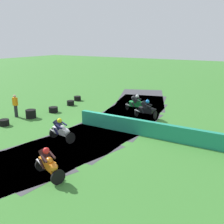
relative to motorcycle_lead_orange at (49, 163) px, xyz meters
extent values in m
plane|color=#38752D|center=(-1.24, 6.38, -0.66)|extent=(120.00, 120.00, 0.00)
cube|color=#3D3D42|center=(-2.02, 0.41, -0.65)|extent=(6.37, 9.98, 0.01)
cube|color=#3D3D42|center=(-1.44, 3.37, -0.65)|extent=(5.32, 9.68, 0.01)
cube|color=#3D3D42|center=(-1.24, 6.38, -0.65)|extent=(4.18, 9.23, 0.01)
cube|color=#3D3D42|center=(-1.43, 9.39, -0.65)|extent=(5.29, 9.67, 0.01)
cube|color=#3D3D42|center=(-2.00, 12.36, -0.65)|extent=(6.34, 9.97, 0.01)
cube|color=#3D3D42|center=(-2.94, 15.22, -0.65)|extent=(7.29, 10.11, 0.01)
cube|color=#1E8466|center=(4.57, 6.37, -0.21)|extent=(15.32, 0.33, 0.90)
cylinder|color=black|center=(0.61, -0.15, -0.36)|extent=(0.31, 0.68, 0.68)
cylinder|color=black|center=(-0.71, 0.31, -0.36)|extent=(0.31, 0.68, 0.68)
cube|color=orange|center=(-0.07, 0.04, -0.07)|extent=(1.06, 0.65, 0.44)
ellipsoid|color=orange|center=(0.09, -0.06, 0.19)|extent=(0.52, 0.44, 0.28)
cone|color=orange|center=(0.57, -0.21, 0.05)|extent=(0.48, 0.41, 0.45)
cylinder|color=#B2B2B7|center=(-0.67, 0.13, -0.16)|extent=(0.42, 0.22, 0.17)
cube|color=#331919|center=(-0.16, 0.01, 0.31)|extent=(0.58, 0.40, 0.60)
sphere|color=red|center=(0.03, -0.11, 0.59)|extent=(0.26, 0.26, 0.26)
cylinder|color=#331919|center=(0.16, 0.08, 0.37)|extent=(0.43, 0.22, 0.24)
cylinder|color=#331919|center=(0.04, -0.26, 0.31)|extent=(0.43, 0.22, 0.24)
cylinder|color=#331919|center=(-0.18, 0.26, -0.02)|extent=(0.31, 0.15, 0.42)
cylinder|color=#331919|center=(-0.30, -0.08, -0.07)|extent=(0.31, 0.15, 0.42)
cylinder|color=black|center=(-1.59, 3.26, -0.37)|extent=(0.20, 0.73, 0.72)
cylinder|color=black|center=(-2.98, 3.47, -0.37)|extent=(0.20, 0.73, 0.72)
cube|color=silver|center=(-2.30, 3.29, -0.07)|extent=(1.04, 0.51, 0.45)
ellipsoid|color=silver|center=(-2.13, 3.20, 0.18)|extent=(0.48, 0.39, 0.30)
cone|color=silver|center=(-1.63, 3.16, 0.04)|extent=(0.44, 0.43, 0.47)
cylinder|color=#B2B2B7|center=(-2.91, 3.28, -0.18)|extent=(0.42, 0.15, 0.17)
cube|color=#1E1E4C|center=(-2.39, 3.21, 0.30)|extent=(0.54, 0.40, 0.62)
sphere|color=yellow|center=(-2.18, 3.12, 0.57)|extent=(0.26, 0.26, 0.26)
cylinder|color=#1E1E4C|center=(-2.09, 3.34, 0.36)|extent=(0.44, 0.14, 0.24)
cylinder|color=#1E1E4C|center=(-2.14, 2.99, 0.28)|extent=(0.44, 0.14, 0.24)
cylinder|color=#1E1E4C|center=(-2.45, 3.49, -0.01)|extent=(0.29, 0.19, 0.42)
cylinder|color=#1E1E4C|center=(-2.50, 3.14, -0.10)|extent=(0.29, 0.19, 0.42)
cylinder|color=black|center=(0.68, 9.65, -0.36)|extent=(0.13, 0.67, 0.66)
cylinder|color=black|center=(-0.71, 9.57, -0.36)|extent=(0.13, 0.67, 0.66)
cube|color=black|center=(-0.01, 9.58, -0.06)|extent=(1.02, 0.38, 0.43)
ellipsoid|color=black|center=(0.17, 9.56, 0.20)|extent=(0.46, 0.33, 0.27)
cone|color=black|center=(0.67, 9.60, 0.06)|extent=(0.41, 0.36, 0.44)
cylinder|color=#B2B2B7|center=(-0.61, 9.44, -0.16)|extent=(0.41, 0.13, 0.17)
cube|color=black|center=(-0.09, 9.53, 0.32)|extent=(0.51, 0.37, 0.59)
sphere|color=#1E7FE0|center=(0.13, 9.51, 0.60)|extent=(0.26, 0.26, 0.26)
cylinder|color=black|center=(0.18, 9.72, 0.36)|extent=(0.43, 0.14, 0.24)
cylinder|color=black|center=(0.20, 9.36, 0.32)|extent=(0.43, 0.14, 0.24)
cylinder|color=black|center=(-0.20, 9.74, -0.02)|extent=(0.27, 0.16, 0.42)
cylinder|color=black|center=(-0.18, 9.39, -0.06)|extent=(0.27, 0.16, 0.42)
cylinder|color=black|center=(-0.75, 11.09, -0.37)|extent=(0.22, 0.72, 0.71)
cylinder|color=black|center=(-2.12, 10.83, -0.37)|extent=(0.22, 0.72, 0.71)
cube|color=#198438|center=(-1.42, 10.90, -0.07)|extent=(1.05, 0.54, 0.45)
ellipsoid|color=#198438|center=(-1.24, 10.88, 0.18)|extent=(0.49, 0.40, 0.29)
cone|color=#198438|center=(-0.75, 11.00, 0.05)|extent=(0.43, 0.42, 0.46)
cylinder|color=#B2B2B7|center=(-2.00, 10.69, -0.18)|extent=(0.42, 0.19, 0.17)
cube|color=#28282D|center=(-1.49, 10.80, 0.30)|extent=(0.53, 0.44, 0.61)
sphere|color=white|center=(-1.26, 10.78, 0.58)|extent=(0.26, 0.26, 0.26)
cylinder|color=#28282D|center=(-1.24, 11.02, 0.36)|extent=(0.43, 0.20, 0.24)
cylinder|color=#28282D|center=(-1.18, 10.68, 0.29)|extent=(0.43, 0.20, 0.24)
cylinder|color=#28282D|center=(-1.63, 11.03, -0.01)|extent=(0.27, 0.22, 0.42)
cylinder|color=#28282D|center=(-1.57, 10.69, -0.09)|extent=(0.27, 0.22, 0.42)
cylinder|color=black|center=(-7.25, 3.40, -0.56)|extent=(0.63, 0.63, 0.20)
cylinder|color=black|center=(-7.25, 3.40, -0.36)|extent=(0.63, 0.63, 0.20)
cylinder|color=black|center=(-7.05, 5.47, -0.56)|extent=(0.72, 0.72, 0.20)
cylinder|color=black|center=(-7.05, 5.47, -0.36)|extent=(0.72, 0.72, 0.20)
cylinder|color=black|center=(-7.05, 5.47, -0.16)|extent=(0.72, 0.72, 0.20)
cylinder|color=black|center=(-6.74, 7.42, -0.56)|extent=(0.69, 0.69, 0.20)
cylinder|color=black|center=(-6.74, 7.42, -0.36)|extent=(0.69, 0.69, 0.20)
cylinder|color=black|center=(-7.01, 9.79, -0.56)|extent=(0.61, 0.61, 0.20)
cylinder|color=black|center=(-7.01, 9.79, -0.36)|extent=(0.61, 0.61, 0.20)
cylinder|color=black|center=(-7.62, 11.51, -0.56)|extent=(0.62, 0.62, 0.20)
cylinder|color=black|center=(-7.62, 11.51, -0.36)|extent=(0.62, 0.62, 0.20)
cylinder|color=#232328|center=(-8.16, 5.11, -0.23)|extent=(0.24, 0.24, 0.86)
cube|color=orange|center=(-8.16, 5.11, 0.48)|extent=(0.34, 0.22, 0.56)
sphere|color=tan|center=(-8.16, 5.11, 0.87)|extent=(0.20, 0.20, 0.20)
camera|label=1|loc=(6.90, -6.66, 4.71)|focal=41.28mm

